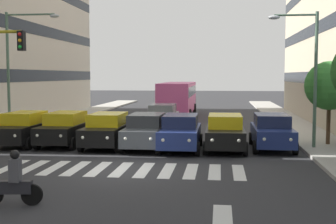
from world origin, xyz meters
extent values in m
plane|color=#2D2D30|center=(0.00, 0.00, 0.00)|extent=(180.00, 180.00, 0.00)
cube|color=silver|center=(-4.50, 0.00, 0.00)|extent=(0.45, 2.80, 0.01)
cube|color=silver|center=(-3.60, 0.00, 0.00)|extent=(0.45, 2.80, 0.01)
cube|color=silver|center=(-2.70, 0.00, 0.00)|extent=(0.45, 2.80, 0.01)
cube|color=silver|center=(-1.80, 0.00, 0.00)|extent=(0.45, 2.80, 0.01)
cube|color=silver|center=(-0.90, 0.00, 0.00)|extent=(0.45, 2.80, 0.01)
cube|color=silver|center=(0.00, 0.00, 0.00)|extent=(0.45, 2.80, 0.01)
cube|color=silver|center=(0.90, 0.00, 0.00)|extent=(0.45, 2.80, 0.01)
cube|color=silver|center=(1.80, 0.00, 0.00)|extent=(0.45, 2.80, 0.01)
cube|color=silver|center=(2.70, 0.00, 0.00)|extent=(0.45, 2.80, 0.01)
cube|color=silver|center=(3.60, 0.00, 0.00)|extent=(0.45, 2.80, 0.01)
cube|color=silver|center=(4.50, 0.00, 0.00)|extent=(0.45, 2.80, 0.01)
cube|color=silver|center=(-3.87, 5.50, 0.00)|extent=(0.50, 2.20, 0.01)
cube|color=navy|center=(-6.32, -5.52, 0.72)|extent=(1.80, 4.40, 0.80)
cube|color=#1D2547|center=(-6.32, -5.72, 1.42)|extent=(1.58, 2.46, 0.60)
cylinder|color=black|center=(-7.22, -4.07, 0.32)|extent=(0.22, 0.64, 0.64)
cylinder|color=black|center=(-5.42, -4.07, 0.32)|extent=(0.22, 0.64, 0.64)
cylinder|color=black|center=(-7.22, -6.97, 0.32)|extent=(0.22, 0.64, 0.64)
cylinder|color=black|center=(-5.42, -6.97, 0.32)|extent=(0.22, 0.64, 0.64)
sphere|color=white|center=(-6.90, -3.37, 0.80)|extent=(0.18, 0.18, 0.18)
sphere|color=white|center=(-5.75, -3.37, 0.80)|extent=(0.18, 0.18, 0.18)
cube|color=black|center=(-4.03, -4.95, 0.72)|extent=(1.80, 4.40, 0.80)
cube|color=yellow|center=(-4.03, -5.15, 1.42)|extent=(1.58, 2.46, 0.60)
cylinder|color=black|center=(-4.93, -3.50, 0.32)|extent=(0.22, 0.64, 0.64)
cylinder|color=black|center=(-3.13, -3.50, 0.32)|extent=(0.22, 0.64, 0.64)
cylinder|color=black|center=(-4.93, -6.41, 0.32)|extent=(0.22, 0.64, 0.64)
cylinder|color=black|center=(-3.13, -6.41, 0.32)|extent=(0.22, 0.64, 0.64)
sphere|color=white|center=(-4.61, -2.80, 0.80)|extent=(0.18, 0.18, 0.18)
sphere|color=white|center=(-3.45, -2.80, 0.80)|extent=(0.18, 0.18, 0.18)
cube|color=navy|center=(-1.88, -4.73, 0.72)|extent=(1.80, 4.40, 0.80)
cube|color=#1D2547|center=(-1.88, -4.93, 1.42)|extent=(1.58, 2.46, 0.60)
cylinder|color=black|center=(-2.78, -3.28, 0.32)|extent=(0.22, 0.64, 0.64)
cylinder|color=black|center=(-0.98, -3.28, 0.32)|extent=(0.22, 0.64, 0.64)
cylinder|color=black|center=(-2.78, -6.18, 0.32)|extent=(0.22, 0.64, 0.64)
cylinder|color=black|center=(-0.98, -6.18, 0.32)|extent=(0.22, 0.64, 0.64)
sphere|color=white|center=(-2.45, -2.58, 0.80)|extent=(0.18, 0.18, 0.18)
sphere|color=white|center=(-1.30, -2.58, 0.80)|extent=(0.18, 0.18, 0.18)
cube|color=#474C51|center=(-0.15, -4.98, 0.72)|extent=(1.80, 4.40, 0.80)
cube|color=#343639|center=(-0.15, -5.18, 1.42)|extent=(1.58, 2.46, 0.60)
cylinder|color=black|center=(-1.05, -3.53, 0.32)|extent=(0.22, 0.64, 0.64)
cylinder|color=black|center=(0.75, -3.53, 0.32)|extent=(0.22, 0.64, 0.64)
cylinder|color=black|center=(-1.05, -6.43, 0.32)|extent=(0.22, 0.64, 0.64)
cylinder|color=black|center=(0.75, -6.43, 0.32)|extent=(0.22, 0.64, 0.64)
sphere|color=white|center=(-0.72, -2.83, 0.80)|extent=(0.18, 0.18, 0.18)
sphere|color=white|center=(0.43, -2.83, 0.80)|extent=(0.18, 0.18, 0.18)
cube|color=black|center=(1.88, -5.14, 0.72)|extent=(1.80, 4.40, 0.80)
cube|color=yellow|center=(1.88, -5.34, 1.42)|extent=(1.58, 2.46, 0.60)
cylinder|color=black|center=(0.98, -3.69, 0.32)|extent=(0.22, 0.64, 0.64)
cylinder|color=black|center=(2.78, -3.69, 0.32)|extent=(0.22, 0.64, 0.64)
cylinder|color=black|center=(0.98, -6.59, 0.32)|extent=(0.22, 0.64, 0.64)
cylinder|color=black|center=(2.78, -6.59, 0.32)|extent=(0.22, 0.64, 0.64)
sphere|color=white|center=(1.30, -2.99, 0.80)|extent=(0.18, 0.18, 0.18)
sphere|color=white|center=(2.45, -2.99, 0.80)|extent=(0.18, 0.18, 0.18)
cube|color=black|center=(4.21, -5.54, 0.72)|extent=(1.80, 4.40, 0.80)
cube|color=yellow|center=(4.21, -5.74, 1.42)|extent=(1.58, 2.46, 0.60)
cylinder|color=black|center=(3.31, -4.09, 0.32)|extent=(0.22, 0.64, 0.64)
cylinder|color=black|center=(5.11, -4.09, 0.32)|extent=(0.22, 0.64, 0.64)
cylinder|color=black|center=(3.31, -6.99, 0.32)|extent=(0.22, 0.64, 0.64)
cylinder|color=black|center=(5.11, -6.99, 0.32)|extent=(0.22, 0.64, 0.64)
sphere|color=white|center=(3.64, -3.39, 0.80)|extent=(0.18, 0.18, 0.18)
sphere|color=white|center=(4.79, -3.39, 0.80)|extent=(0.18, 0.18, 0.18)
cube|color=black|center=(6.39, -5.37, 0.72)|extent=(1.80, 4.40, 0.80)
cube|color=yellow|center=(6.39, -5.57, 1.42)|extent=(1.58, 2.46, 0.60)
cylinder|color=black|center=(5.49, -3.92, 0.32)|extent=(0.22, 0.64, 0.64)
cylinder|color=black|center=(5.49, -6.82, 0.32)|extent=(0.22, 0.64, 0.64)
cylinder|color=black|center=(7.29, -6.82, 0.32)|extent=(0.22, 0.64, 0.64)
sphere|color=white|center=(5.81, -3.22, 0.80)|extent=(0.18, 0.18, 0.18)
cube|color=#B2B7BC|center=(0.00, -12.49, 0.72)|extent=(1.80, 4.40, 0.80)
cube|color=slate|center=(0.00, -12.69, 1.42)|extent=(1.58, 2.46, 0.60)
cylinder|color=black|center=(-0.90, -11.04, 0.32)|extent=(0.22, 0.64, 0.64)
cylinder|color=black|center=(0.90, -11.04, 0.32)|extent=(0.22, 0.64, 0.64)
cylinder|color=black|center=(-0.90, -13.94, 0.32)|extent=(0.22, 0.64, 0.64)
cylinder|color=black|center=(0.90, -13.94, 0.32)|extent=(0.22, 0.64, 0.64)
sphere|color=white|center=(-0.58, -10.34, 0.80)|extent=(0.18, 0.18, 0.18)
sphere|color=white|center=(0.58, -10.34, 0.80)|extent=(0.18, 0.18, 0.18)
cube|color=#DB5193|center=(-0.15, -22.02, 1.75)|extent=(2.50, 10.50, 2.50)
cube|color=black|center=(-0.15, -22.02, 2.30)|extent=(2.52, 9.87, 0.80)
cylinder|color=black|center=(-1.40, -18.35, 0.50)|extent=(0.28, 1.00, 1.00)
cylinder|color=black|center=(1.10, -18.35, 0.50)|extent=(0.28, 1.00, 1.00)
cylinder|color=black|center=(-1.40, -25.17, 0.50)|extent=(0.28, 1.00, 1.00)
cylinder|color=black|center=(1.10, -25.17, 0.50)|extent=(0.28, 1.00, 1.00)
cylinder|color=black|center=(1.43, 5.03, 0.30)|extent=(0.61, 0.18, 0.60)
cube|color=#232328|center=(1.97, 5.10, 0.52)|extent=(1.12, 0.38, 0.36)
cube|color=#4C4C51|center=(1.88, 5.09, 1.00)|extent=(0.33, 0.39, 0.64)
sphere|color=black|center=(1.88, 5.09, 1.44)|extent=(0.26, 0.26, 0.26)
cube|color=black|center=(3.80, 0.25, 4.95)|extent=(0.24, 0.28, 0.76)
sphere|color=red|center=(3.80, 0.40, 5.19)|extent=(0.14, 0.14, 0.14)
sphere|color=orange|center=(3.80, 0.40, 4.95)|extent=(0.14, 0.14, 0.14)
sphere|color=green|center=(3.80, 0.40, 4.71)|extent=(0.14, 0.14, 0.14)
cylinder|color=#4C6B56|center=(-8.33, -5.52, 3.41)|extent=(0.16, 0.16, 6.52)
cylinder|color=#4C6B56|center=(-7.33, -5.52, 6.52)|extent=(2.01, 0.10, 0.10)
ellipsoid|color=#B7BCC1|center=(-6.32, -5.52, 6.42)|extent=(0.56, 0.28, 0.20)
cylinder|color=#4C6B56|center=(8.33, -7.83, 3.68)|extent=(0.16, 0.16, 7.06)
cylinder|color=#4C6B56|center=(6.92, -7.83, 7.06)|extent=(2.83, 0.10, 0.10)
ellipsoid|color=#B7BCC1|center=(5.50, -7.83, 6.96)|extent=(0.56, 0.28, 0.20)
cylinder|color=#513823|center=(-9.24, -6.61, 1.26)|extent=(0.20, 0.20, 2.23)
sphere|color=#387F33|center=(-9.24, -6.61, 3.12)|extent=(2.48, 2.48, 2.48)
camera|label=1|loc=(-3.77, 16.86, 3.63)|focal=48.14mm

